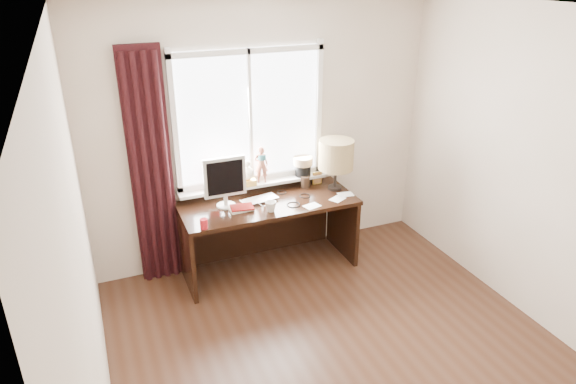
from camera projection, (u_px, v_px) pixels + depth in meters
name	position (u px, v px, depth m)	size (l,w,h in m)	color
floor	(356.00, 372.00, 3.92)	(3.50, 4.00, 0.00)	#41271A
ceiling	(382.00, 14.00, 2.86)	(3.50, 4.00, 0.00)	white
wall_back	(264.00, 135.00, 5.08)	(3.50, 2.60, 0.00)	#C0AC94
wall_left	(86.00, 278.00, 2.78)	(4.00, 2.60, 0.00)	#C0AC94
wall_right	(562.00, 182.00, 4.00)	(4.00, 2.60, 0.00)	#C0AC94
laptop	(260.00, 200.00, 4.95)	(0.36, 0.23, 0.03)	silver
mug	(271.00, 206.00, 4.74)	(0.10, 0.10, 0.10)	white
red_cup	(204.00, 224.00, 4.44)	(0.07, 0.07, 0.09)	#A5141B
window	(253.00, 137.00, 4.98)	(1.52, 0.21, 1.40)	white
curtain	(151.00, 172.00, 4.68)	(0.38, 0.09, 2.25)	black
desk	(265.00, 220.00, 5.14)	(1.70, 0.70, 0.75)	black
monitor	(225.00, 179.00, 4.75)	(0.40, 0.18, 0.49)	beige
notebook_stack	(241.00, 208.00, 4.79)	(0.24, 0.18, 0.03)	beige
brush_holder	(305.00, 182.00, 5.24)	(0.09, 0.09, 0.25)	black
icon_frame	(317.00, 178.00, 5.32)	(0.10, 0.02, 0.13)	gold
table_lamp	(336.00, 155.00, 5.08)	(0.35, 0.35, 0.52)	black
loose_papers	(332.00, 200.00, 4.99)	(0.59, 0.25, 0.00)	white
desk_cables	(294.00, 199.00, 5.00)	(0.34, 0.45, 0.01)	black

